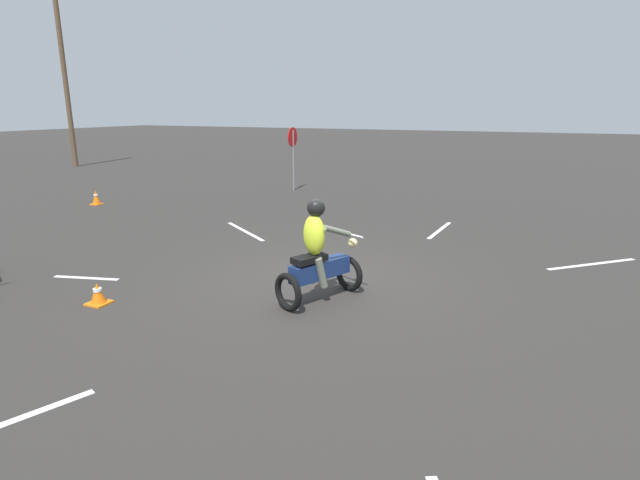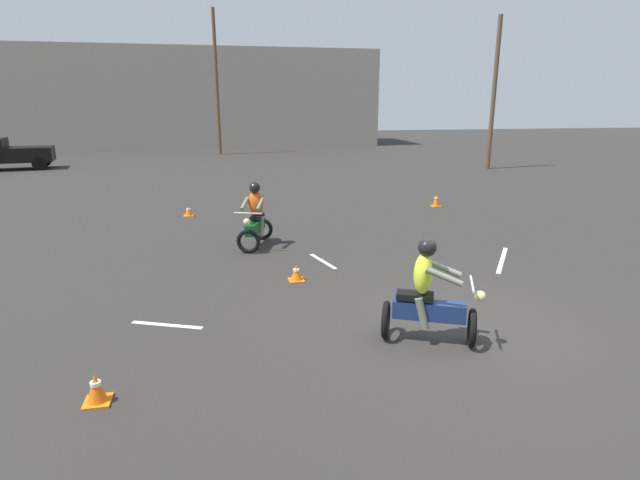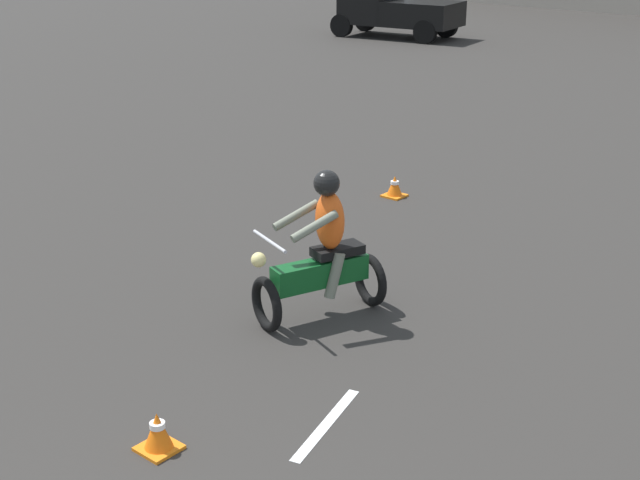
{
  "view_description": "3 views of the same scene",
  "coord_description": "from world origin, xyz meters",
  "px_view_note": "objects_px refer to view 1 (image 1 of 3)",
  "views": [
    {
      "loc": [
        -7.77,
        -3.47,
        3.0
      ],
      "look_at": [
        -0.92,
        -0.41,
        1.0
      ],
      "focal_mm": 28.0,
      "sensor_mm": 36.0,
      "label": 1
    },
    {
      "loc": [
        -3.96,
        -7.01,
        3.58
      ],
      "look_at": [
        -2.03,
        2.55,
        0.9
      ],
      "focal_mm": 28.0,
      "sensor_mm": 36.0,
      "label": 2
    },
    {
      "loc": [
        2.61,
        -1.23,
        4.26
      ],
      "look_at": [
        -3.13,
        5.52,
        0.9
      ],
      "focal_mm": 50.0,
      "sensor_mm": 36.0,
      "label": 3
    }
  ],
  "objects_px": {
    "stop_sign": "(293,146)",
    "utility_pole_near": "(66,86)",
    "traffic_cone_near_right": "(96,198)",
    "motorcycle_rider_foreground": "(318,257)",
    "traffic_cone_mid_center": "(98,294)"
  },
  "relations": [
    {
      "from": "traffic_cone_near_right",
      "to": "traffic_cone_mid_center",
      "type": "xyz_separation_m",
      "value": [
        -6.1,
        -6.69,
        -0.06
      ]
    },
    {
      "from": "motorcycle_rider_foreground",
      "to": "stop_sign",
      "type": "xyz_separation_m",
      "value": [
        9.62,
        5.35,
        0.91
      ]
    },
    {
      "from": "traffic_cone_mid_center",
      "to": "utility_pole_near",
      "type": "xyz_separation_m",
      "value": [
        13.47,
        16.2,
        3.87
      ]
    },
    {
      "from": "motorcycle_rider_foreground",
      "to": "stop_sign",
      "type": "distance_m",
      "value": 11.05
    },
    {
      "from": "motorcycle_rider_foreground",
      "to": "traffic_cone_mid_center",
      "type": "distance_m",
      "value": 3.51
    },
    {
      "from": "traffic_cone_near_right",
      "to": "utility_pole_near",
      "type": "xyz_separation_m",
      "value": [
        7.38,
        9.52,
        3.82
      ]
    },
    {
      "from": "stop_sign",
      "to": "traffic_cone_near_right",
      "type": "xyz_separation_m",
      "value": [
        -5.07,
        4.44,
        -1.41
      ]
    },
    {
      "from": "traffic_cone_near_right",
      "to": "traffic_cone_mid_center",
      "type": "relative_size",
      "value": 1.32
    },
    {
      "from": "traffic_cone_mid_center",
      "to": "utility_pole_near",
      "type": "relative_size",
      "value": 0.04
    },
    {
      "from": "utility_pole_near",
      "to": "traffic_cone_mid_center",
      "type": "bearing_deg",
      "value": -129.75
    },
    {
      "from": "stop_sign",
      "to": "utility_pole_near",
      "type": "xyz_separation_m",
      "value": [
        2.31,
        13.96,
        2.41
      ]
    },
    {
      "from": "traffic_cone_mid_center",
      "to": "motorcycle_rider_foreground",
      "type": "bearing_deg",
      "value": -63.59
    },
    {
      "from": "stop_sign",
      "to": "utility_pole_near",
      "type": "distance_m",
      "value": 14.35
    },
    {
      "from": "motorcycle_rider_foreground",
      "to": "stop_sign",
      "type": "height_order",
      "value": "stop_sign"
    },
    {
      "from": "motorcycle_rider_foreground",
      "to": "traffic_cone_mid_center",
      "type": "relative_size",
      "value": 4.77
    }
  ]
}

